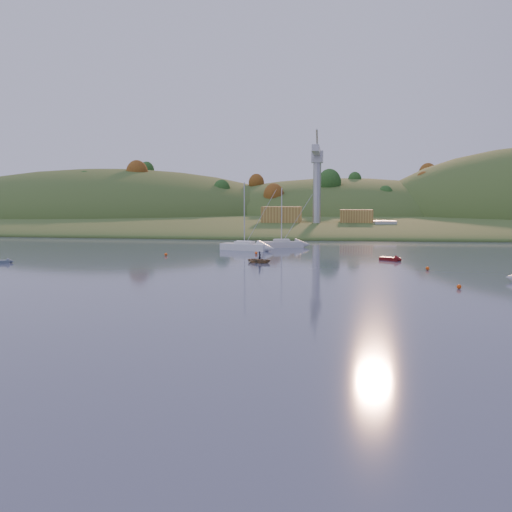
# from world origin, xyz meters

# --- Properties ---
(ground) EXTENTS (500.00, 500.00, 0.00)m
(ground) POSITION_xyz_m (0.00, 0.00, 0.00)
(ground) COLOR #334254
(ground) RESTS_ON ground
(far_shore) EXTENTS (620.00, 220.00, 1.50)m
(far_shore) POSITION_xyz_m (0.00, 230.00, 0.00)
(far_shore) COLOR #395321
(far_shore) RESTS_ON ground
(shore_slope) EXTENTS (640.00, 150.00, 7.00)m
(shore_slope) POSITION_xyz_m (0.00, 165.00, 0.00)
(shore_slope) COLOR #395321
(shore_slope) RESTS_ON ground
(hill_left) EXTENTS (170.00, 140.00, 44.00)m
(hill_left) POSITION_xyz_m (-90.00, 200.00, 0.00)
(hill_left) COLOR #395321
(hill_left) RESTS_ON ground
(hill_center) EXTENTS (140.00, 120.00, 36.00)m
(hill_center) POSITION_xyz_m (10.00, 210.00, 0.00)
(hill_center) COLOR #395321
(hill_center) RESTS_ON ground
(hillside_trees) EXTENTS (280.00, 50.00, 32.00)m
(hillside_trees) POSITION_xyz_m (0.00, 185.00, 0.00)
(hillside_trees) COLOR #1E4719
(hillside_trees) RESTS_ON ground
(wharf) EXTENTS (42.00, 16.00, 2.40)m
(wharf) POSITION_xyz_m (5.00, 122.00, 1.20)
(wharf) COLOR slate
(wharf) RESTS_ON ground
(shed_west) EXTENTS (11.00, 8.00, 4.80)m
(shed_west) POSITION_xyz_m (-8.00, 123.00, 4.80)
(shed_west) COLOR olive
(shed_west) RESTS_ON wharf
(shed_east) EXTENTS (9.00, 7.00, 4.00)m
(shed_east) POSITION_xyz_m (13.00, 124.00, 4.40)
(shed_east) COLOR olive
(shed_east) RESTS_ON wharf
(dock_crane) EXTENTS (3.20, 28.00, 20.30)m
(dock_crane) POSITION_xyz_m (2.00, 118.39, 17.17)
(dock_crane) COLOR #B7B7BC
(dock_crane) RESTS_ON wharf
(sailboat_near) EXTENTS (8.76, 4.34, 11.66)m
(sailboat_near) POSITION_xyz_m (-3.47, 71.97, 0.75)
(sailboat_near) COLOR silver
(sailboat_near) RESTS_ON ground
(sailboat_far) EXTENTS (9.44, 5.60, 12.56)m
(sailboat_far) POSITION_xyz_m (-9.78, 65.07, 0.80)
(sailboat_far) COLOR white
(sailboat_far) RESTS_ON ground
(canoe) EXTENTS (4.41, 3.82, 0.77)m
(canoe) POSITION_xyz_m (-4.36, 45.36, 0.38)
(canoe) COLOR #997E54
(canoe) RESTS_ON ground
(paddler) EXTENTS (0.53, 0.63, 1.47)m
(paddler) POSITION_xyz_m (-4.36, 45.36, 0.73)
(paddler) COLOR black
(paddler) RESTS_ON ground
(red_tender) EXTENTS (3.74, 3.14, 1.26)m
(red_tender) POSITION_xyz_m (15.97, 50.65, 0.26)
(red_tender) COLOR #5B0D0D
(red_tender) RESTS_ON ground
(grey_dinghy) EXTENTS (3.25, 2.02, 1.14)m
(grey_dinghy) POSITION_xyz_m (-42.01, 39.65, 0.23)
(grey_dinghy) COLOR slate
(grey_dinghy) RESTS_ON ground
(work_vessel) EXTENTS (14.43, 7.06, 3.55)m
(work_vessel) POSITION_xyz_m (20.40, 118.00, 1.27)
(work_vessel) COLOR slate
(work_vessel) RESTS_ON ground
(buoy_0) EXTENTS (0.50, 0.50, 0.50)m
(buoy_0) POSITION_xyz_m (20.03, 23.65, 0.25)
(buoy_0) COLOR #EF4B0C
(buoy_0) RESTS_ON ground
(buoy_1) EXTENTS (0.50, 0.50, 0.50)m
(buoy_1) POSITION_xyz_m (19.27, 39.60, 0.25)
(buoy_1) COLOR #EF4B0C
(buoy_1) RESTS_ON ground
(buoy_2) EXTENTS (0.50, 0.50, 0.50)m
(buoy_2) POSITION_xyz_m (-21.34, 53.26, 0.25)
(buoy_2) COLOR #EF4B0C
(buoy_2) RESTS_ON ground
(buoy_3) EXTENTS (0.50, 0.50, 0.50)m
(buoy_3) POSITION_xyz_m (-6.60, 57.86, 0.25)
(buoy_3) COLOR #EF4B0C
(buoy_3) RESTS_ON ground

